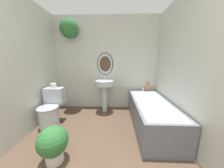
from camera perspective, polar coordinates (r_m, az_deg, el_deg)
wall_back at (r=3.02m, az=-5.87°, el=12.80°), size 2.76×0.44×2.40m
wall_left at (r=2.25m, az=-43.48°, el=5.92°), size 0.06×2.94×2.40m
wall_right at (r=1.93m, az=37.06°, el=6.31°), size 0.06×2.94×2.40m
toilet at (r=2.64m, az=-28.59°, el=-11.33°), size 0.39×0.57×0.73m
pedestal_sink at (r=2.82m, az=-3.79°, el=-1.94°), size 0.46×0.46×0.91m
bathtub at (r=2.46m, az=19.08°, el=-13.70°), size 0.69×1.67×0.60m
shampoo_bottle at (r=2.97m, az=17.66°, el=-0.90°), size 0.08×0.08×0.17m
potted_plant at (r=1.79m, az=-27.77°, el=-24.90°), size 0.38×0.38×0.49m
toilet_paper_roll at (r=2.67m, az=-27.57°, el=-0.76°), size 0.11×0.11×0.10m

